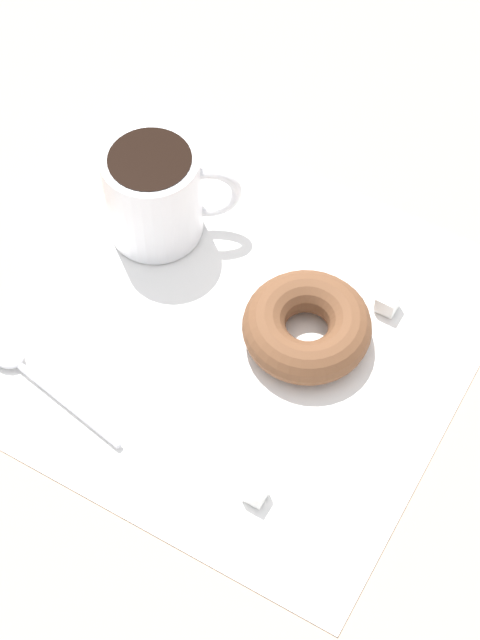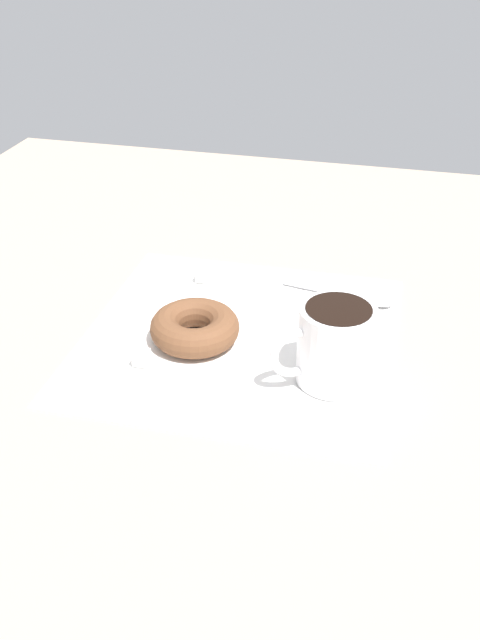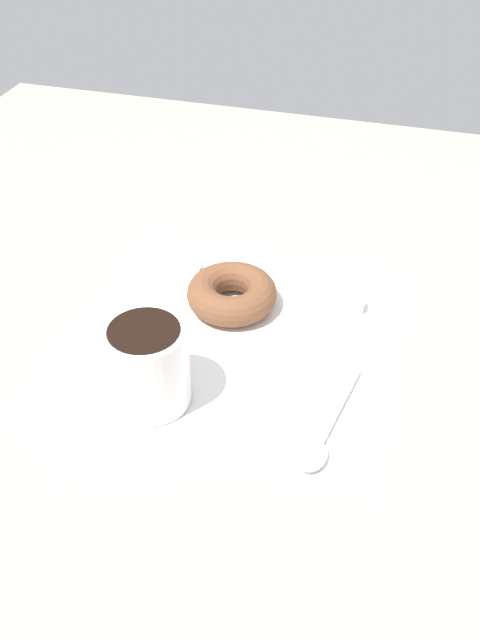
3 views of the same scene
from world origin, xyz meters
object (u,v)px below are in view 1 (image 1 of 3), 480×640
object	(u,v)px
coffee_cup	(156,193)
donut	(307,326)
spoon	(23,367)
sugar_cube_extra	(388,302)
sugar_cube	(256,492)

from	to	relation	value
coffee_cup	donut	world-z (taller)	coffee_cup
donut	spoon	distance (cm)	21.86
donut	sugar_cube_extra	world-z (taller)	donut
sugar_cube_extra	sugar_cube	bearing A→B (deg)	177.27
coffee_cup	sugar_cube_extra	size ratio (longest dim) A/B	6.33
sugar_cube	sugar_cube_extra	world-z (taller)	sugar_cube_extra
spoon	sugar_cube	bearing A→B (deg)	-90.37
donut	spoon	size ratio (longest dim) A/B	0.71
sugar_cube_extra	coffee_cup	bearing A→B (deg)	96.36
sugar_cube	sugar_cube_extra	distance (cm)	19.29
sugar_cube	coffee_cup	bearing A→B (deg)	48.16
coffee_cup	spoon	bearing A→B (deg)	175.12
donut	sugar_cube_extra	distance (cm)	7.15
donut	spoon	world-z (taller)	donut
spoon	sugar_cube_extra	bearing A→B (deg)	-48.19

